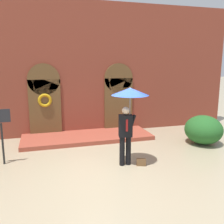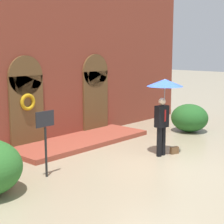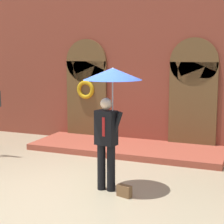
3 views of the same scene
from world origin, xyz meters
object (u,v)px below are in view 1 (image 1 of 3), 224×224
shrub_right (203,130)px  person_with_umbrella (129,103)px  handbag (141,162)px  sign_post (1,127)px

shrub_right → person_with_umbrella: bearing=-162.2°
person_with_umbrella → handbag: size_ratio=8.44×
person_with_umbrella → handbag: (0.35, -0.20, -1.80)m
sign_post → handbag: bearing=-17.8°
handbag → shrub_right: shrub_right is taller
person_with_umbrella → shrub_right: 3.88m
handbag → shrub_right: bearing=39.2°
handbag → sign_post: (-4.01, 1.29, 1.05)m
person_with_umbrella → handbag: 1.85m
sign_post → shrub_right: 7.15m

